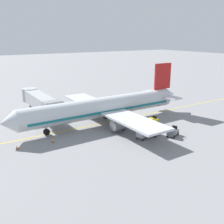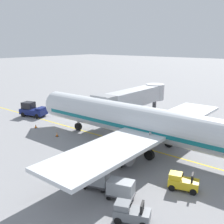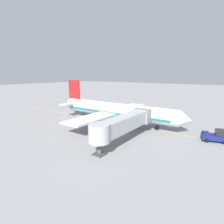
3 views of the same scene
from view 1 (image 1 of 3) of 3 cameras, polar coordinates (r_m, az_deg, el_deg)
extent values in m
plane|color=gray|center=(51.32, -0.50, -2.13)|extent=(400.00, 400.00, 0.00)
cube|color=gold|center=(51.32, -0.50, -2.13)|extent=(0.24, 80.00, 0.01)
cylinder|color=silver|center=(49.45, -1.99, 1.12)|extent=(3.88, 32.02, 3.70)
cube|color=#14707A|center=(49.57, -1.99, 0.60)|extent=(3.91, 29.46, 0.44)
cone|color=silver|center=(43.56, -21.77, -2.19)|extent=(3.64, 2.42, 3.63)
cone|color=silver|center=(59.95, 12.43, 3.74)|extent=(3.16, 2.82, 3.14)
cube|color=black|center=(43.71, -19.57, -1.01)|extent=(2.78, 1.12, 0.60)
cube|color=silver|center=(50.13, -1.01, 0.57)|extent=(30.03, 5.37, 0.36)
cylinder|color=gray|center=(45.69, 1.81, -2.66)|extent=(2.02, 3.21, 2.00)
cylinder|color=gray|center=(54.67, -4.77, 0.49)|extent=(2.02, 3.21, 2.00)
cube|color=red|center=(57.52, 10.98, 7.67)|extent=(0.35, 4.40, 5.50)
cube|color=silver|center=(58.11, 10.63, 3.71)|extent=(10.01, 2.66, 0.24)
cylinder|color=black|center=(45.82, -14.08, -4.22)|extent=(0.46, 1.10, 1.10)
cylinder|color=gray|center=(45.32, -14.21, -2.39)|extent=(0.24, 0.24, 2.00)
cylinder|color=black|center=(49.43, 1.40, -2.20)|extent=(0.46, 1.10, 1.10)
cylinder|color=gray|center=(48.96, 1.42, -0.48)|extent=(0.24, 0.24, 2.00)
cylinder|color=black|center=(53.10, -1.40, -0.88)|extent=(0.46, 1.10, 1.10)
cylinder|color=gray|center=(52.66, -1.41, 0.73)|extent=(0.24, 0.24, 2.00)
cube|color=#A8AAAF|center=(54.52, -15.25, 2.20)|extent=(15.24, 2.80, 2.60)
cube|color=gray|center=(48.24, -12.75, 0.57)|extent=(2.00, 3.50, 2.99)
cylinder|color=#A8AAAF|center=(61.67, -17.44, 3.62)|extent=(3.36, 3.36, 2.86)
cylinder|color=#4C4C51|center=(62.21, -17.25, 1.47)|extent=(0.70, 0.70, 2.19)
cube|color=#38383A|center=(62.47, -17.18, 0.58)|extent=(1.80, 1.80, 0.16)
cube|color=gold|center=(50.02, 8.82, -2.07)|extent=(1.89, 2.74, 0.70)
cube|color=gold|center=(49.28, 8.43, -1.64)|extent=(1.29, 1.31, 0.44)
cube|color=black|center=(50.38, 9.26, -1.16)|extent=(0.85, 0.40, 0.64)
cylinder|color=black|center=(49.72, 8.77, -1.39)|extent=(0.15, 0.28, 0.54)
cylinder|color=black|center=(49.16, 8.80, -2.83)|extent=(0.36, 0.59, 0.56)
cylinder|color=black|center=(49.69, 7.74, -2.58)|extent=(0.36, 0.59, 0.56)
cylinder|color=black|center=(50.59, 9.84, -2.33)|extent=(0.36, 0.59, 0.56)
cylinder|color=black|center=(51.11, 8.80, -2.08)|extent=(0.36, 0.59, 0.56)
cube|color=slate|center=(45.16, 13.13, -4.36)|extent=(2.06, 2.77, 0.70)
cube|color=slate|center=(44.36, 12.84, -3.93)|extent=(1.34, 1.36, 0.44)
cube|color=black|center=(45.54, 13.51, -3.31)|extent=(0.84, 0.47, 0.64)
cylinder|color=black|center=(44.83, 13.12, -3.63)|extent=(0.17, 0.27, 0.54)
cylinder|color=black|center=(44.34, 13.32, -5.25)|extent=(0.40, 0.59, 0.56)
cylinder|color=black|center=(44.70, 12.04, -4.98)|extent=(0.40, 0.59, 0.56)
cylinder|color=black|center=(45.87, 14.14, -4.57)|extent=(0.40, 0.59, 0.56)
cylinder|color=black|center=(46.23, 12.90, -4.32)|extent=(0.40, 0.59, 0.56)
cube|color=#4C4C51|center=(43.25, 6.71, -5.26)|extent=(1.92, 2.49, 0.12)
cube|color=#999EA3|center=(43.03, 6.74, -4.50)|extent=(1.82, 2.37, 1.10)
cylinder|color=#4C4C51|center=(42.12, 5.64, -5.85)|extent=(0.28, 0.69, 0.07)
cylinder|color=black|center=(42.42, 6.73, -6.05)|extent=(0.23, 0.38, 0.36)
cylinder|color=black|center=(42.97, 5.48, -5.71)|extent=(0.23, 0.38, 0.36)
cylinder|color=black|center=(43.72, 7.90, -5.40)|extent=(0.23, 0.38, 0.36)
cylinder|color=black|center=(44.26, 6.68, -5.08)|extent=(0.23, 0.38, 0.36)
cube|color=#4C4C51|center=(44.87, 9.33, -4.56)|extent=(1.92, 2.49, 0.12)
cube|color=#999EA3|center=(44.66, 9.36, -3.83)|extent=(1.82, 2.37, 1.10)
cylinder|color=#4C4C51|center=(43.70, 8.36, -5.11)|extent=(0.28, 0.69, 0.07)
cylinder|color=black|center=(44.03, 9.39, -5.31)|extent=(0.23, 0.38, 0.36)
cylinder|color=black|center=(44.55, 8.16, -4.99)|extent=(0.23, 0.38, 0.36)
cylinder|color=black|center=(45.39, 10.44, -4.69)|extent=(0.23, 0.38, 0.36)
cylinder|color=black|center=(45.88, 9.24, -4.40)|extent=(0.23, 0.38, 0.36)
cylinder|color=#232328|center=(46.22, 2.54, -3.71)|extent=(0.15, 0.15, 0.85)
cylinder|color=#232328|center=(46.26, 2.30, -3.69)|extent=(0.15, 0.15, 0.85)
cube|color=orange|center=(46.00, 2.43, -2.85)|extent=(0.44, 0.43, 0.60)
cylinder|color=orange|center=(45.96, 2.74, -2.94)|extent=(0.23, 0.22, 0.57)
cylinder|color=orange|center=(46.06, 2.13, -2.89)|extent=(0.23, 0.22, 0.57)
sphere|color=tan|center=(45.86, 2.44, -2.35)|extent=(0.22, 0.22, 0.22)
cube|color=red|center=(45.85, 2.44, -2.32)|extent=(0.25, 0.24, 0.10)
cube|color=black|center=(42.67, -12.80, -6.46)|extent=(0.36, 0.36, 0.04)
cone|color=orange|center=(42.56, -12.83, -6.09)|extent=(0.30, 0.30, 0.55)
cylinder|color=white|center=(42.54, -12.83, -6.06)|extent=(0.21, 0.21, 0.06)
cube|color=black|center=(41.78, -20.00, -7.58)|extent=(0.36, 0.36, 0.04)
cone|color=orange|center=(41.67, -20.04, -7.21)|extent=(0.30, 0.30, 0.55)
cylinder|color=white|center=(41.66, -20.04, -7.17)|extent=(0.21, 0.21, 0.06)
camera|label=2|loc=(43.07, 36.19, 7.79)|focal=42.85mm
camera|label=3|loc=(78.59, -34.29, 10.73)|focal=28.88mm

